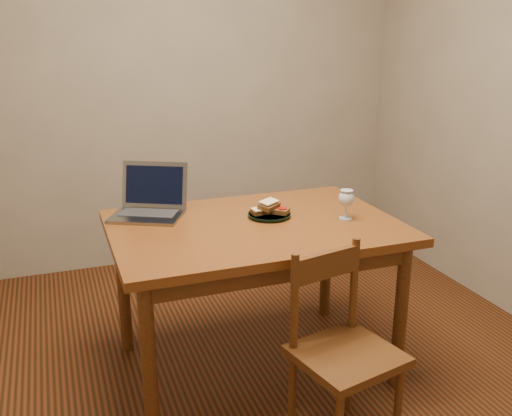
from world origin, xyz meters
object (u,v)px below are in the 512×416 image
object	(u,v)px
laptop	(150,201)
plate	(269,215)
chair	(343,342)
table	(254,241)
milk_glass	(346,204)

from	to	relation	value
laptop	plate	bearing A→B (deg)	1.93
chair	laptop	world-z (taller)	laptop
laptop	table	bearing A→B (deg)	-9.27
table	plate	bearing A→B (deg)	33.43
laptop	milk_glass	bearing A→B (deg)	2.27
table	laptop	world-z (taller)	laptop
plate	laptop	size ratio (longest dim) A/B	0.49
table	chair	size ratio (longest dim) A/B	2.94
chair	laptop	bearing A→B (deg)	108.99
table	milk_glass	size ratio (longest dim) A/B	9.20
chair	laptop	xyz separation A→B (m)	(-0.56, 0.92, 0.37)
plate	laptop	bearing A→B (deg)	154.45
chair	milk_glass	world-z (taller)	milk_glass
chair	milk_glass	size ratio (longest dim) A/B	3.13
table	chair	bearing A→B (deg)	-76.49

